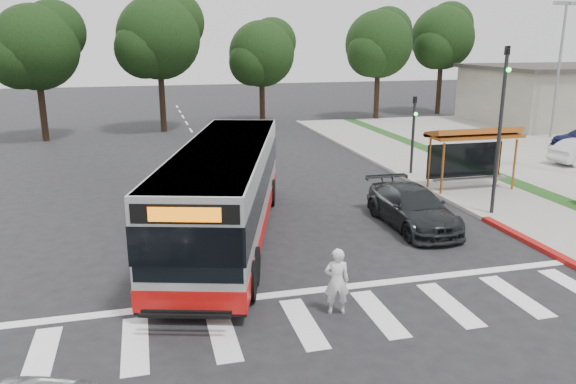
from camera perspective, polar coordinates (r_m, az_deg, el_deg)
name	(u,v)px	position (r m, az deg, el deg)	size (l,w,h in m)	color
ground	(261,251)	(18.56, -2.73, -6.02)	(140.00, 140.00, 0.00)	black
sidewalk_east	(440,175)	(29.61, 15.20, 1.72)	(4.00, 40.00, 0.12)	gray
curb_east	(404,177)	(28.68, 11.72, 1.53)	(0.30, 40.00, 0.15)	#9E9991
curb_east_red	(537,245)	(20.58, 23.99, -4.99)	(0.32, 6.00, 0.15)	maroon
commercial_building	(566,96)	(51.56, 26.37, 8.69)	(14.00, 10.00, 4.40)	#A39B89
building_roof_cap	(569,67)	(51.40, 26.68, 11.28)	(14.60, 10.60, 0.30)	#383330
crosswalk_ladder	(303,323)	(14.15, 1.57, -13.16)	(18.00, 2.60, 0.01)	silver
bus_shelter	(472,140)	(26.63, 18.22, 5.04)	(4.20, 1.60, 2.86)	#9E521A
traffic_signal_ne_tall	(501,118)	(22.79, 20.83, 7.09)	(0.18, 0.37, 6.50)	black
traffic_signal_ne_short	(413,127)	(28.92, 12.63, 6.46)	(0.18, 0.37, 4.00)	black
lot_light_mid	(561,52)	(42.91, 25.98, 12.70)	(1.90, 0.35, 9.01)	gray
tree_ne_a	(379,43)	(49.07, 9.26, 14.71)	(6.16, 5.74, 9.30)	black
tree_ne_b	(443,37)	(53.99, 15.47, 14.97)	(6.16, 5.74, 10.02)	black
tree_north_a	(160,36)	(43.04, -12.91, 15.18)	(6.60, 6.15, 10.17)	black
tree_north_b	(262,53)	(46.01, -2.63, 13.95)	(5.72, 5.33, 8.43)	black
tree_north_c	(37,46)	(41.51, -24.16, 13.40)	(6.16, 5.74, 9.30)	black
transit_bus	(225,193)	(19.38, -6.38, -0.08)	(2.74, 12.67, 3.27)	#B0B2B5
pedestrian	(337,281)	(14.29, 4.97, -9.01)	(0.64, 0.42, 1.75)	silver
dark_sedan	(412,207)	(21.23, 12.52, -1.52)	(2.05, 5.05, 1.47)	black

